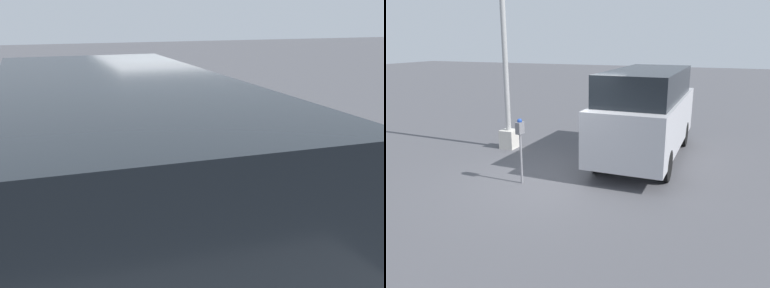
{
  "view_description": "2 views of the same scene",
  "coord_description": "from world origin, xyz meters",
  "views": [
    {
      "loc": [
        5.83,
        -2.18,
        2.87
      ],
      "look_at": [
        -0.32,
        0.03,
        1.06
      ],
      "focal_mm": 45.0,
      "sensor_mm": 36.0,
      "label": 1
    },
    {
      "loc": [
        -7.37,
        -3.42,
        3.11
      ],
      "look_at": [
        -0.17,
        -0.56,
        0.96
      ],
      "focal_mm": 35.0,
      "sensor_mm": 36.0,
      "label": 2
    }
  ],
  "objects": [
    {
      "name": "ground_plane",
      "position": [
        0.0,
        0.0,
        0.0
      ],
      "size": [
        80.0,
        80.0,
        0.0
      ],
      "primitive_type": "plane",
      "color": "#4C4C51"
    },
    {
      "name": "parked_van",
      "position": [
        2.41,
        -1.51,
        1.29
      ],
      "size": [
        5.21,
        1.87,
        2.39
      ],
      "rotation": [
        0.0,
        0.0,
        -0.01
      ],
      "color": "#B2B2B7",
      "rests_on": "ground"
    },
    {
      "name": "parking_meter_near",
      "position": [
        -0.5,
        0.67,
        1.09
      ],
      "size": [
        0.21,
        0.12,
        1.48
      ],
      "rotation": [
        0.0,
        0.0,
        -0.06
      ],
      "color": "gray",
      "rests_on": "ground"
    },
    {
      "name": "lamp_post",
      "position": [
        1.88,
        2.46,
        1.88
      ],
      "size": [
        0.44,
        0.44,
        5.98
      ],
      "color": "beige",
      "rests_on": "ground"
    }
  ]
}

